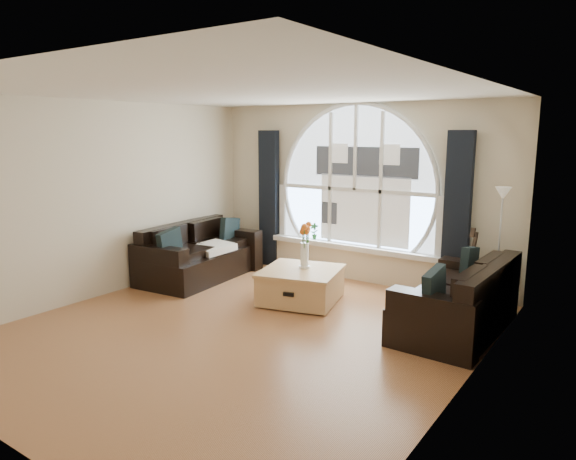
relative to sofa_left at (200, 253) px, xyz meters
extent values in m
cube|color=brown|center=(1.98, -1.33, -0.40)|extent=(5.00, 5.50, 0.01)
cube|color=silver|center=(1.98, -1.33, 2.30)|extent=(5.00, 5.50, 0.01)
cube|color=beige|center=(1.98, 1.42, 0.95)|extent=(5.00, 0.01, 2.70)
cube|color=beige|center=(-0.52, -1.33, 0.95)|extent=(0.01, 5.50, 2.70)
cube|color=beige|center=(4.48, -1.33, 0.95)|extent=(0.01, 5.50, 2.70)
cube|color=silver|center=(4.18, -1.33, 1.95)|extent=(0.92, 5.50, 0.72)
cube|color=silver|center=(1.98, 1.39, 1.23)|extent=(2.60, 0.06, 2.15)
cube|color=white|center=(1.98, 1.32, 0.11)|extent=(2.90, 0.22, 0.08)
cube|color=white|center=(1.98, 1.36, 1.23)|extent=(2.76, 0.08, 2.15)
cube|color=silver|center=(2.13, 1.38, 1.10)|extent=(1.70, 0.02, 1.50)
cube|color=black|center=(0.38, 1.30, 0.75)|extent=(0.35, 0.12, 2.30)
cube|color=black|center=(3.58, 1.30, 0.75)|extent=(0.35, 0.12, 2.30)
cube|color=black|center=(0.00, 0.00, 0.00)|extent=(1.14, 2.00, 0.85)
cube|color=black|center=(4.00, 0.07, 0.00)|extent=(1.00, 1.90, 0.83)
cube|color=tan|center=(1.95, -0.07, -0.15)|extent=(1.23, 1.23, 0.49)
cube|color=silver|center=(0.21, 0.06, 0.10)|extent=(0.64, 0.64, 0.10)
cube|color=white|center=(1.95, 0.02, 0.44)|extent=(0.24, 0.24, 0.70)
cube|color=#B2B2B2|center=(4.20, 1.10, 0.40)|extent=(0.24, 0.24, 1.60)
cube|color=brown|center=(3.88, 1.12, 0.13)|extent=(0.42, 0.34, 1.06)
imported|color=#1E6023|center=(1.28, 1.32, 0.28)|extent=(0.17, 0.14, 0.27)
camera|label=1|loc=(5.70, -5.76, 1.88)|focal=32.54mm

